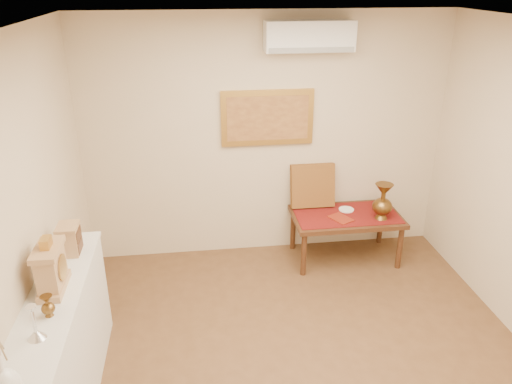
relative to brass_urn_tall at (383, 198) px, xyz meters
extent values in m
plane|color=white|center=(-1.20, -1.73, 1.90)|extent=(4.50, 4.50, 0.00)
cube|color=beige|center=(-1.20, 0.52, 0.55)|extent=(4.00, 0.02, 2.70)
cube|color=beige|center=(-3.20, -1.73, 0.55)|extent=(0.02, 4.50, 2.70)
cube|color=maroon|center=(-0.35, 0.15, -0.25)|extent=(1.14, 0.59, 0.01)
cylinder|color=white|center=(-0.32, 0.25, -0.24)|extent=(0.17, 0.17, 0.01)
cube|color=maroon|center=(-0.44, 0.04, -0.24)|extent=(0.28, 0.30, 0.01)
cube|color=#5A2012|center=(-0.68, 0.42, 0.00)|extent=(0.50, 0.20, 0.51)
cube|color=silver|center=(-3.02, -1.73, -0.33)|extent=(0.35, 2.00, 0.95)
cube|color=silver|center=(-3.02, -1.73, 0.16)|extent=(0.37, 2.02, 0.03)
cube|color=tan|center=(-3.03, -1.57, 0.20)|extent=(0.16, 0.36, 0.05)
cube|color=tan|center=(-3.03, -1.57, 0.35)|extent=(0.14, 0.30, 0.25)
cylinder|color=beige|center=(-2.95, -1.57, 0.35)|extent=(0.01, 0.17, 0.17)
cylinder|color=#BE8F3C|center=(-2.95, -1.57, 0.35)|extent=(0.01, 0.19, 0.19)
cube|color=tan|center=(-3.03, -1.57, 0.50)|extent=(0.17, 0.34, 0.04)
cube|color=#BE8F3C|center=(-3.03, -1.57, 0.55)|extent=(0.06, 0.11, 0.07)
cube|color=tan|center=(-3.01, -1.06, 0.29)|extent=(0.15, 0.20, 0.22)
cube|color=#4A2816|center=(-2.94, -1.06, 0.24)|extent=(0.01, 0.17, 0.09)
cube|color=#4A2816|center=(-2.94, -1.06, 0.34)|extent=(0.01, 0.17, 0.09)
cube|color=tan|center=(-3.01, -1.06, 0.41)|extent=(0.16, 0.21, 0.02)
cube|color=#4A2816|center=(-0.35, 0.15, -0.28)|extent=(1.20, 0.70, 0.05)
cylinder|color=#4A2816|center=(-0.89, -0.14, -0.55)|extent=(0.06, 0.06, 0.50)
cylinder|color=#4A2816|center=(0.19, -0.14, -0.55)|extent=(0.06, 0.06, 0.50)
cylinder|color=#4A2816|center=(-0.89, 0.44, -0.55)|extent=(0.06, 0.06, 0.50)
cylinder|color=#4A2816|center=(0.19, 0.44, -0.55)|extent=(0.06, 0.06, 0.50)
cube|color=#BE8F3C|center=(-1.20, 0.49, 0.80)|extent=(1.00, 0.05, 0.60)
cube|color=#A66E39|center=(-1.20, 0.47, 0.80)|extent=(0.88, 0.01, 0.48)
cube|color=white|center=(-0.80, 0.39, 1.65)|extent=(0.90, 0.24, 0.30)
cube|color=gray|center=(-0.80, 0.27, 1.53)|extent=(0.86, 0.02, 0.05)
camera|label=1|loc=(-2.01, -4.67, 2.22)|focal=35.00mm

